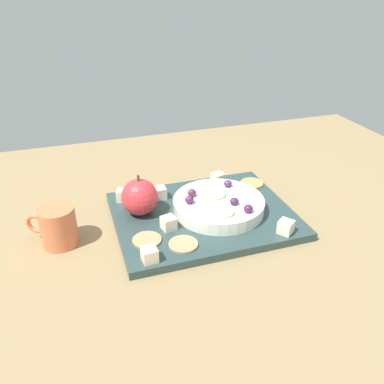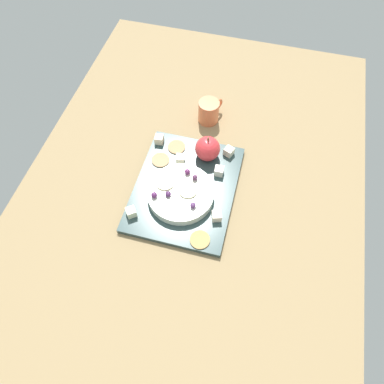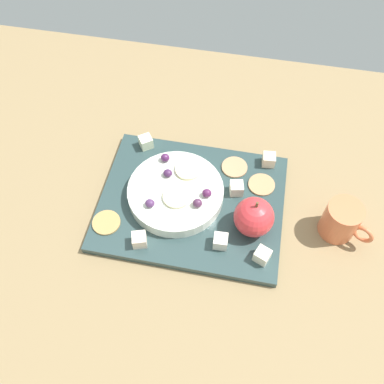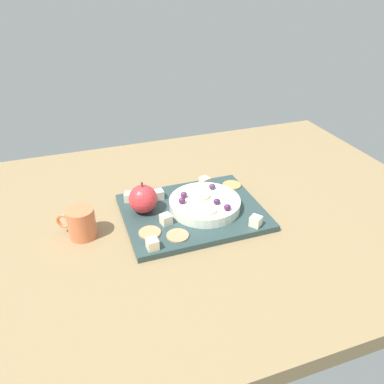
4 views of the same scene
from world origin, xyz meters
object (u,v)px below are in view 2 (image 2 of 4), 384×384
object	(u,v)px
cracker_1	(161,160)
apple_slice_0	(187,190)
cheese_cube_3	(159,139)
cheese_cube_5	(217,216)
cheese_cube_0	(180,159)
serving_dish	(181,194)
cheese_cube_2	(219,171)
grape_4	(154,195)
grape_0	(187,172)
grape_2	(193,205)
apple_slice_1	(165,182)
cracker_2	(177,147)
grape_1	(195,178)
cheese_cube_4	(131,212)
cracker_0	(200,240)
cup	(209,111)
cheese_cube_1	(229,151)
apple_whole	(208,149)
platter	(185,188)
grape_3	(168,194)

from	to	relation	value
cracker_1	apple_slice_0	bearing A→B (deg)	47.99
cheese_cube_3	cheese_cube_5	world-z (taller)	same
cheese_cube_0	cracker_1	bearing A→B (deg)	-79.38
cheese_cube_3	serving_dish	bearing A→B (deg)	34.25
cheese_cube_2	grape_4	world-z (taller)	grape_4
grape_0	grape_2	size ratio (longest dim) A/B	1.00
cheese_cube_0	apple_slice_1	distance (cm)	10.17
cracker_2	apple_slice_0	world-z (taller)	apple_slice_0
cheese_cube_2	grape_1	bearing A→B (deg)	-46.39
cheese_cube_4	cracker_2	size ratio (longest dim) A/B	0.47
cracker_0	grape_1	distance (cm)	17.34
cup	grape_0	bearing A→B (deg)	-0.90
grape_1	apple_slice_0	bearing A→B (deg)	-16.32
cheese_cube_1	grape_1	bearing A→B (deg)	-28.55
cheese_cube_5	grape_4	xyz separation A→B (cm)	(-0.82, -17.52, 2.14)
apple_whole	grape_4	distance (cm)	21.42
serving_dish	apple_slice_0	xyz separation A→B (cm)	(-0.61, 1.66, 1.59)
platter	serving_dish	distance (cm)	3.85
cracker_1	apple_slice_1	distance (cm)	10.17
grape_0	grape_2	bearing A→B (deg)	22.74
cracker_2	cup	size ratio (longest dim) A/B	0.58
cup	cracker_1	bearing A→B (deg)	-25.22
cheese_cube_0	grape_3	xyz separation A→B (cm)	(13.54, 0.43, 2.05)
cracker_2	grape_4	xyz separation A→B (cm)	(19.65, -0.55, 3.20)
cheese_cube_3	cracker_0	xyz separation A→B (cm)	(28.51, 19.90, -1.06)
cheese_cube_2	cracker_1	world-z (taller)	cheese_cube_2
cheese_cube_1	grape_0	size ratio (longest dim) A/B	1.40
cheese_cube_2	grape_0	bearing A→B (deg)	-64.33
cheese_cube_3	grape_1	bearing A→B (deg)	49.23
platter	cheese_cube_0	distance (cm)	9.20
serving_dish	apple_slice_0	world-z (taller)	apple_slice_0
cracker_1	serving_dish	bearing A→B (deg)	41.46
cracker_2	grape_2	size ratio (longest dim) A/B	2.94
apple_slice_0	grape_4	bearing A→B (deg)	-63.19
grape_4	apple_slice_0	bearing A→B (deg)	116.81
grape_0	apple_slice_1	bearing A→B (deg)	-48.17
cheese_cube_4	cracker_0	world-z (taller)	cheese_cube_4
cheese_cube_0	cheese_cube_4	size ratio (longest dim) A/B	1.00
cheese_cube_3	cracker_0	world-z (taller)	cheese_cube_3
cheese_cube_1	grape_4	bearing A→B (deg)	-37.68
apple_whole	apple_slice_0	world-z (taller)	apple_whole
serving_dish	cracker_0	distance (cm)	14.30
apple_whole	grape_3	world-z (taller)	apple_whole
cheese_cube_3	cracker_1	xyz separation A→B (cm)	(6.64, 2.43, -1.06)
cracker_1	grape_2	xyz separation A→B (cm)	(14.15, 13.60, 3.13)
cheese_cube_0	grape_1	bearing A→B (deg)	41.77
serving_dish	cracker_2	distance (cm)	17.25
cheese_cube_5	apple_slice_1	world-z (taller)	apple_slice_1
cracker_1	cracker_2	distance (cm)	6.73
cheese_cube_2	apple_slice_1	size ratio (longest dim) A/B	0.49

